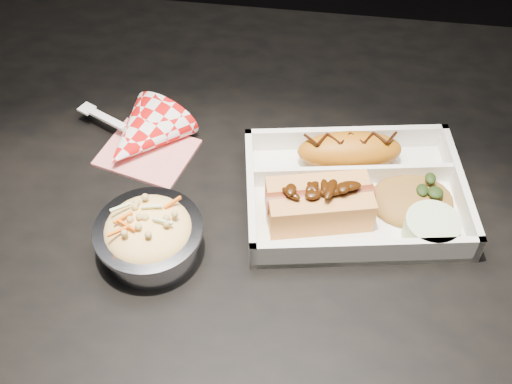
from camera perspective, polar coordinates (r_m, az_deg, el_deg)
dining_table at (r=0.83m, az=-1.64°, el=-4.61°), size 1.20×0.80×0.75m
food_tray at (r=0.76m, az=8.70°, el=-0.32°), size 0.28×0.22×0.04m
fried_pastry at (r=0.78m, az=8.31°, el=3.68°), size 0.13×0.07×0.04m
hotdog at (r=0.72m, az=5.66°, el=-0.85°), size 0.13×0.08×0.06m
fried_rice_mound at (r=0.75m, az=13.80°, el=-0.20°), size 0.11×0.10×0.03m
cupcake_liner at (r=0.73m, az=15.30°, el=-3.21°), size 0.06×0.06×0.03m
foil_coleslaw_cup at (r=0.70m, az=-9.49°, el=-3.75°), size 0.12×0.12×0.07m
napkin_fork at (r=0.82m, az=-10.26°, el=4.76°), size 0.17×0.14×0.10m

